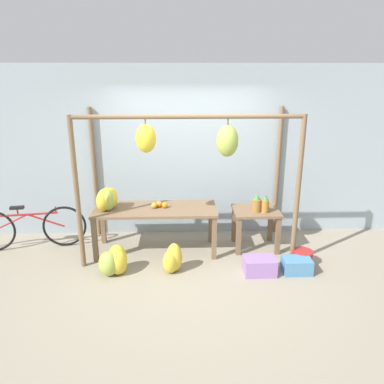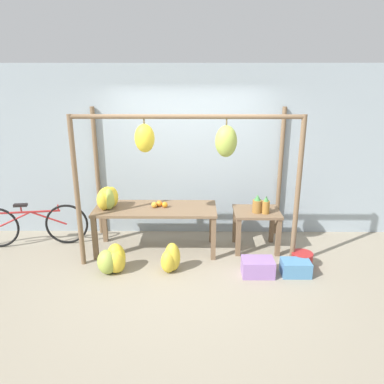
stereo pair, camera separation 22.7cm
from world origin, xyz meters
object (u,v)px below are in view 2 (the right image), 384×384
object	(u,v)px
fruit_crate_white	(258,267)
blue_bucket	(302,260)
orange_pile	(159,204)
fruit_crate_purple	(296,268)
banana_pile_ground_left	(113,260)
pineapple_cluster	(260,205)
parked_bicycle	(32,225)
banana_pile_on_table	(107,198)
banana_pile_ground_right	(170,260)

from	to	relation	value
fruit_crate_white	blue_bucket	size ratio (longest dim) A/B	1.45
orange_pile	fruit_crate_purple	size ratio (longest dim) A/B	0.63
orange_pile	banana_pile_ground_left	distance (m)	1.09
orange_pile	fruit_crate_white	world-z (taller)	orange_pile
blue_bucket	pineapple_cluster	bearing A→B (deg)	137.46
parked_bicycle	fruit_crate_purple	world-z (taller)	parked_bicycle
orange_pile	pineapple_cluster	world-z (taller)	pineapple_cluster
pineapple_cluster	blue_bucket	xyz separation A→B (m)	(0.55, -0.50, -0.65)
banana_pile_on_table	banana_pile_ground_left	bearing A→B (deg)	-74.73
fruit_crate_white	fruit_crate_purple	bearing A→B (deg)	0.77
parked_bicycle	banana_pile_on_table	bearing A→B (deg)	-8.01
banana_pile_on_table	pineapple_cluster	distance (m)	2.30
banana_pile_on_table	banana_pile_ground_left	size ratio (longest dim) A/B	0.88
banana_pile_ground_left	blue_bucket	world-z (taller)	banana_pile_ground_left
blue_bucket	banana_pile_ground_left	bearing A→B (deg)	-176.37
pineapple_cluster	blue_bucket	bearing A→B (deg)	-42.54
banana_pile_on_table	pineapple_cluster	world-z (taller)	banana_pile_on_table
banana_pile_ground_left	banana_pile_ground_right	xyz separation A→B (m)	(0.79, 0.02, 0.00)
pineapple_cluster	fruit_crate_white	world-z (taller)	pineapple_cluster
banana_pile_on_table	blue_bucket	size ratio (longest dim) A/B	1.38
pineapple_cluster	parked_bicycle	distance (m)	3.60
parked_bicycle	fruit_crate_purple	distance (m)	4.08
fruit_crate_white	parked_bicycle	bearing A→B (deg)	165.46
banana_pile_on_table	parked_bicycle	distance (m)	1.39
banana_pile_on_table	fruit_crate_purple	size ratio (longest dim) A/B	1.06
banana_pile_on_table	banana_pile_ground_right	world-z (taller)	banana_pile_on_table
blue_bucket	fruit_crate_purple	size ratio (longest dim) A/B	0.77
banana_pile_on_table	fruit_crate_purple	xyz separation A→B (m)	(2.70, -0.71, -0.76)
parked_bicycle	orange_pile	bearing A→B (deg)	-3.07
fruit_crate_white	parked_bicycle	world-z (taller)	parked_bicycle
blue_bucket	parked_bicycle	bearing A→B (deg)	170.92
banana_pile_ground_left	blue_bucket	distance (m)	2.68
banana_pile_on_table	orange_pile	xyz separation A→B (m)	(0.77, 0.07, -0.12)
orange_pile	blue_bucket	size ratio (longest dim) A/B	0.83
orange_pile	parked_bicycle	xyz separation A→B (m)	(-2.04, 0.11, -0.40)
pineapple_cluster	blue_bucket	world-z (taller)	pineapple_cluster
banana_pile_on_table	banana_pile_ground_right	xyz separation A→B (m)	(0.97, -0.62, -0.69)
fruit_crate_purple	banana_pile_ground_left	bearing A→B (deg)	178.62
pineapple_cluster	banana_pile_on_table	bearing A→B (deg)	-179.46
fruit_crate_purple	fruit_crate_white	bearing A→B (deg)	-179.23
pineapple_cluster	fruit_crate_purple	distance (m)	1.06
orange_pile	blue_bucket	xyz separation A→B (m)	(2.08, -0.55, -0.64)
banana_pile_ground_left	orange_pile	bearing A→B (deg)	50.54
orange_pile	parked_bicycle	size ratio (longest dim) A/B	0.14
orange_pile	banana_pile_ground_right	distance (m)	0.92
pineapple_cluster	fruit_crate_white	xyz separation A→B (m)	(-0.12, -0.74, -0.64)
banana_pile_on_table	fruit_crate_white	bearing A→B (deg)	-18.21
orange_pile	banana_pile_ground_right	bearing A→B (deg)	-73.78
banana_pile_on_table	blue_bucket	xyz separation A→B (m)	(2.85, -0.48, -0.76)
blue_bucket	parked_bicycle	distance (m)	4.18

